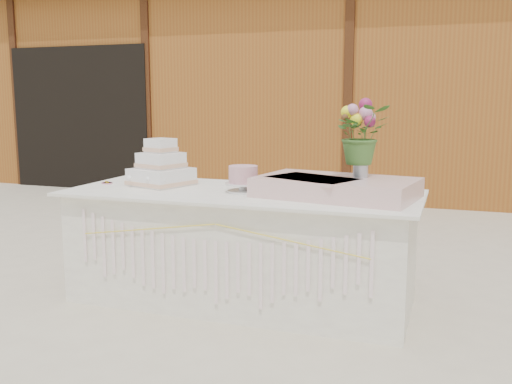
{
  "coord_description": "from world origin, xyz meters",
  "views": [
    {
      "loc": [
        1.35,
        -3.58,
        1.38
      ],
      "look_at": [
        0.0,
        0.3,
        0.72
      ],
      "focal_mm": 40.0,
      "sensor_mm": 36.0,
      "label": 1
    }
  ],
  "objects": [
    {
      "name": "ground",
      "position": [
        0.0,
        0.0,
        0.0
      ],
      "size": [
        80.0,
        80.0,
        0.0
      ],
      "primitive_type": "plane",
      "color": "beige",
      "rests_on": "ground"
    },
    {
      "name": "barn",
      "position": [
        -0.01,
        5.99,
        1.68
      ],
      "size": [
        12.6,
        4.6,
        3.3
      ],
      "color": "brown",
      "rests_on": "ground"
    },
    {
      "name": "cake_table",
      "position": [
        0.0,
        -0.0,
        0.39
      ],
      "size": [
        2.4,
        1.0,
        0.77
      ],
      "color": "white",
      "rests_on": "ground"
    },
    {
      "name": "wedding_cake",
      "position": [
        -0.65,
        0.07,
        0.89
      ],
      "size": [
        0.48,
        0.48,
        0.34
      ],
      "rotation": [
        0.0,
        0.0,
        -0.33
      ],
      "color": "white",
      "rests_on": "cake_table"
    },
    {
      "name": "pink_cake_stand",
      "position": [
        0.02,
        -0.03,
        0.87
      ],
      "size": [
        0.25,
        0.25,
        0.18
      ],
      "color": "silver",
      "rests_on": "cake_table"
    },
    {
      "name": "satin_runner",
      "position": [
        0.65,
        -0.01,
        0.83
      ],
      "size": [
        1.07,
        0.73,
        0.12
      ],
      "primitive_type": "cube",
      "rotation": [
        0.0,
        0.0,
        -0.17
      ],
      "color": "beige",
      "rests_on": "cake_table"
    },
    {
      "name": "flower_vase",
      "position": [
        0.79,
        0.06,
        0.96
      ],
      "size": [
        0.1,
        0.1,
        0.13
      ],
      "primitive_type": "cylinder",
      "color": "silver",
      "rests_on": "satin_runner"
    },
    {
      "name": "bouquet",
      "position": [
        0.79,
        0.06,
        1.22
      ],
      "size": [
        0.44,
        0.42,
        0.38
      ],
      "primitive_type": "imported",
      "rotation": [
        0.0,
        0.0,
        0.46
      ],
      "color": "#3E6B2A",
      "rests_on": "flower_vase"
    },
    {
      "name": "loose_flowers",
      "position": [
        -1.03,
        0.14,
        0.78
      ],
      "size": [
        0.27,
        0.38,
        0.02
      ],
      "primitive_type": null,
      "rotation": [
        0.0,
        0.0,
        -0.38
      ],
      "color": "pink",
      "rests_on": "cake_table"
    }
  ]
}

